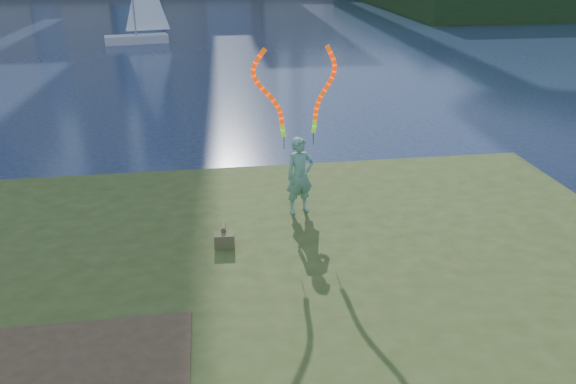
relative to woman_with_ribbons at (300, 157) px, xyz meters
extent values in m
plane|color=#19263F|center=(-1.94, -2.08, -2.19)|extent=(320.00, 320.00, 0.00)
cube|color=#384719|center=(-1.94, -4.58, -2.04)|extent=(20.00, 18.00, 0.30)
cube|color=#384719|center=(-1.94, -4.28, -1.79)|extent=(17.00, 15.00, 0.30)
cube|color=#384719|center=(-1.94, -4.08, -1.54)|extent=(14.00, 12.00, 0.30)
cube|color=#47331E|center=(-4.14, -5.28, -1.38)|extent=(3.20, 3.00, 0.02)
imported|color=#166C3D|center=(0.00, -0.03, -0.46)|extent=(0.77, 0.61, 1.86)
cylinder|color=black|center=(-0.37, 0.00, 0.37)|extent=(0.02, 0.02, 0.30)
cylinder|color=black|center=(0.35, 0.20, 0.37)|extent=(0.02, 0.02, 0.30)
cube|color=brown|center=(-1.86, -1.49, -1.24)|extent=(0.44, 0.31, 0.30)
cylinder|color=brown|center=(-1.86, -1.29, -1.04)|extent=(0.12, 0.29, 0.10)
cube|color=beige|center=(-6.96, 31.37, -1.92)|extent=(4.68, 2.27, 0.63)
camera|label=1|loc=(-2.04, -12.08, 4.54)|focal=35.00mm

